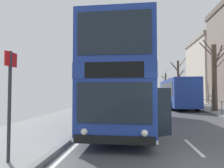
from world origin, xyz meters
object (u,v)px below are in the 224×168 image
background_bus_far_lane (177,93)px  bare_tree_far_00 (166,85)px  double_decker_bus_main (124,83)px  bus_stop_sign_near (10,93)px  bare_tree_far_01 (178,80)px  bare_tree_far_02 (214,76)px

background_bus_far_lane → bare_tree_far_00: (2.36, 21.77, 1.51)m
double_decker_bus_main → bare_tree_far_00: bearing=76.7°
double_decker_bus_main → bare_tree_far_00: 33.95m
double_decker_bus_main → background_bus_far_lane: 12.53m
bus_stop_sign_near → bare_tree_far_01: 30.88m
double_decker_bus_main → bus_stop_sign_near: (-2.48, -6.66, -0.57)m
bare_tree_far_01 → bare_tree_far_02: (-0.33, -15.30, -0.56)m
double_decker_bus_main → bare_tree_far_00: (7.82, 33.03, 0.87)m
bare_tree_far_00 → bare_tree_far_02: bearing=-90.0°
bus_stop_sign_near → bare_tree_far_02: (10.28, 13.63, 1.48)m
bare_tree_far_00 → bus_stop_sign_near: bearing=-104.5°
bare_tree_far_00 → bare_tree_far_01: (0.31, -10.76, 0.61)m
bare_tree_far_00 → bare_tree_far_02: size_ratio=1.06×
background_bus_far_lane → bare_tree_far_02: (2.34, -4.30, 1.56)m
background_bus_far_lane → bus_stop_sign_near: bearing=-113.9°
bus_stop_sign_near → bare_tree_far_02: bare_tree_far_02 is taller
bare_tree_far_00 → double_decker_bus_main: bearing=-103.3°
bare_tree_far_02 → bare_tree_far_00: bearing=90.0°
bare_tree_far_01 → bare_tree_far_02: 15.32m
background_bus_far_lane → bare_tree_far_01: bearing=76.4°
bare_tree_far_02 → bare_tree_far_01: bearing=88.8°
double_decker_bus_main → bare_tree_far_00: bare_tree_far_00 is taller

